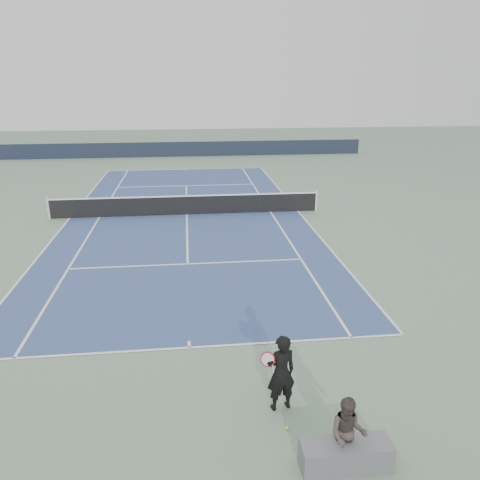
{
  "coord_description": "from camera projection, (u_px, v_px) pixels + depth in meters",
  "views": [
    {
      "loc": [
        0.12,
        -21.91,
        6.27
      ],
      "look_at": [
        1.79,
        -7.14,
        1.1
      ],
      "focal_mm": 35.0,
      "sensor_mm": 36.0,
      "label": 1
    }
  ],
  "objects": [
    {
      "name": "ground",
      "position": [
        187.0,
        215.0,
        22.61
      ],
      "size": [
        80.0,
        80.0,
        0.0
      ],
      "primitive_type": "plane",
      "color": "slate"
    },
    {
      "name": "court_surface",
      "position": [
        187.0,
        215.0,
        22.61
      ],
      "size": [
        10.97,
        23.77,
        0.01
      ],
      "primitive_type": "cube",
      "color": "#34497D",
      "rests_on": "ground"
    },
    {
      "name": "tennis_net",
      "position": [
        186.0,
        205.0,
        22.45
      ],
      "size": [
        12.9,
        0.1,
        1.07
      ],
      "color": "silver",
      "rests_on": "ground"
    },
    {
      "name": "windscreen_far",
      "position": [
        185.0,
        149.0,
        39.2
      ],
      "size": [
        30.0,
        0.25,
        1.2
      ],
      "primitive_type": "cube",
      "color": "black",
      "rests_on": "ground"
    },
    {
      "name": "tennis_player",
      "position": [
        281.0,
        373.0,
        9.13
      ],
      "size": [
        0.8,
        0.57,
        1.64
      ],
      "color": "black",
      "rests_on": "ground"
    },
    {
      "name": "tennis_ball",
      "position": [
        287.0,
        428.0,
        8.79
      ],
      "size": [
        0.07,
        0.07,
        0.07
      ],
      "primitive_type": "sphere",
      "color": "yellow",
      "rests_on": "ground"
    },
    {
      "name": "spectator_bench",
      "position": [
        347.0,
        444.0,
        7.8
      ],
      "size": [
        1.61,
        0.95,
        1.36
      ],
      "color": "slate",
      "rests_on": "ground"
    }
  ]
}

